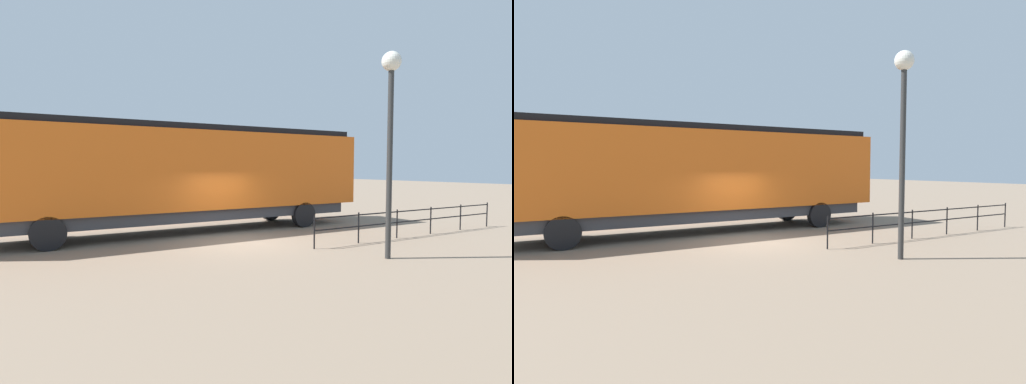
# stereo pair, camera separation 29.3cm
# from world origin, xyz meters

# --- Properties ---
(ground_plane) EXTENTS (120.00, 120.00, 0.00)m
(ground_plane) POSITION_xyz_m (0.00, 0.00, 0.00)
(ground_plane) COLOR #84705B
(locomotive) EXTENTS (3.01, 15.85, 4.31)m
(locomotive) POSITION_xyz_m (-3.19, -0.30, 2.40)
(locomotive) COLOR orange
(locomotive) RESTS_ON ground_plane
(lamp_post) EXTENTS (0.55, 0.55, 5.92)m
(lamp_post) POSITION_xyz_m (4.47, 2.45, 4.32)
(lamp_post) COLOR #2D2D2D
(lamp_post) RESTS_ON ground_plane
(platform_fence) EXTENTS (0.05, 9.89, 1.08)m
(platform_fence) POSITION_xyz_m (2.26, 6.42, 0.71)
(platform_fence) COLOR black
(platform_fence) RESTS_ON ground_plane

